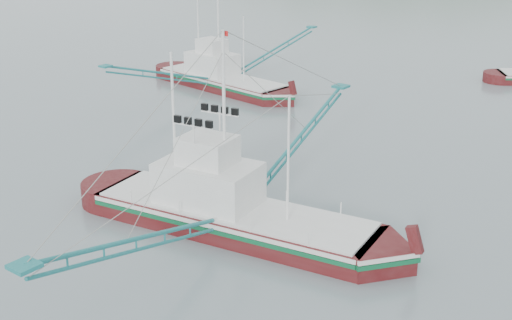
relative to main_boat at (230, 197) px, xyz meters
The scene contains 3 objects.
ground 3.59m from the main_boat, 102.18° to the right, with size 1200.00×1200.00×0.00m, color slate.
main_boat is the anchor object (origin of this frame).
bg_boat_left 32.05m from the main_boat, 131.60° to the left, with size 15.18×26.78×10.88m.
Camera 1 is at (24.39, -25.20, 17.89)m, focal length 50.00 mm.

